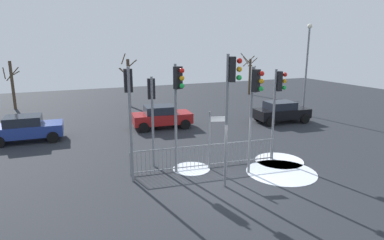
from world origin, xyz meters
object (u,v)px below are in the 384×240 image
at_px(traffic_light_mid_left, 129,98).
at_px(car_black_far, 281,111).
at_px(traffic_light_mid_right, 178,95).
at_px(bare_tree_left, 128,81).
at_px(traffic_light_rear_left, 231,92).
at_px(traffic_light_foreground_left, 255,97).
at_px(direction_sign_post, 211,137).
at_px(car_blue_near, 26,128).
at_px(traffic_light_foreground_right, 152,101).
at_px(car_red_mid, 161,116).
at_px(bare_tree_right, 250,74).
at_px(street_lamp, 307,60).
at_px(traffic_light_rear_right, 278,94).
at_px(bare_tree_centre, 12,84).

bearing_deg(traffic_light_mid_left, car_black_far, 32.43).
bearing_deg(traffic_light_mid_right, bare_tree_left, -114.35).
xyz_separation_m(traffic_light_rear_left, traffic_light_mid_left, (-3.32, 2.08, -0.34)).
relative_size(traffic_light_mid_left, traffic_light_foreground_left, 1.02).
bearing_deg(traffic_light_mid_right, car_black_far, -168.95).
relative_size(direction_sign_post, car_blue_near, 0.67).
bearing_deg(traffic_light_mid_left, traffic_light_mid_right, 3.74).
xyz_separation_m(traffic_light_mid_left, traffic_light_mid_right, (1.98, -0.09, 0.03)).
bearing_deg(car_black_far, direction_sign_post, -140.29).
bearing_deg(traffic_light_mid_left, traffic_light_rear_left, -25.73).
distance_m(traffic_light_foreground_right, traffic_light_mid_right, 1.59).
height_order(car_red_mid, bare_tree_right, bare_tree_right).
distance_m(traffic_light_foreground_right, street_lamp, 14.84).
height_order(traffic_light_rear_left, traffic_light_mid_right, traffic_light_rear_left).
distance_m(traffic_light_foreground_right, traffic_light_foreground_left, 4.45).
distance_m(traffic_light_rear_left, street_lamp, 14.71).
bearing_deg(traffic_light_mid_left, traffic_light_foreground_left, -9.20).
height_order(traffic_light_foreground_left, bare_tree_right, traffic_light_foreground_left).
bearing_deg(direction_sign_post, bare_tree_right, 69.64).
xyz_separation_m(car_black_far, bare_tree_left, (-8.57, 9.82, 1.45)).
relative_size(traffic_light_mid_right, direction_sign_post, 1.79).
bearing_deg(bare_tree_left, bare_tree_right, 7.51).
xyz_separation_m(traffic_light_foreground_right, direction_sign_post, (2.24, -1.38, -1.51)).
xyz_separation_m(traffic_light_rear_left, direction_sign_post, (0.17, 1.96, -2.25)).
bearing_deg(street_lamp, traffic_light_rear_right, -137.90).
distance_m(traffic_light_mid_left, bare_tree_centre, 19.18).
height_order(car_blue_near, car_red_mid, same).
bearing_deg(traffic_light_mid_right, traffic_light_mid_left, -22.40).
bearing_deg(traffic_light_rear_right, bare_tree_right, 172.03).
bearing_deg(traffic_light_foreground_right, car_blue_near, 139.29).
bearing_deg(traffic_light_mid_right, car_red_mid, -121.95).
relative_size(traffic_light_mid_left, car_red_mid, 1.17).
bearing_deg(car_blue_near, traffic_light_mid_right, -47.79).
bearing_deg(car_red_mid, bare_tree_centre, 136.71).
bearing_deg(traffic_light_mid_left, traffic_light_rear_right, 4.91).
relative_size(street_lamp, bare_tree_left, 1.49).
bearing_deg(traffic_light_mid_left, bare_tree_left, 84.65).
relative_size(car_black_far, car_red_mid, 1.00).
bearing_deg(car_black_far, bare_tree_centre, 149.23).
bearing_deg(direction_sign_post, traffic_light_rear_right, 15.48).
xyz_separation_m(direction_sign_post, car_red_mid, (0.13, 7.68, -0.71)).
distance_m(traffic_light_mid_left, car_blue_near, 9.15).
relative_size(car_red_mid, bare_tree_left, 0.87).
distance_m(traffic_light_mid_right, car_blue_near, 10.31).
height_order(street_lamp, bare_tree_centre, street_lamp).
distance_m(car_blue_near, car_red_mid, 7.96).
height_order(traffic_light_foreground_right, car_red_mid, traffic_light_foreground_right).
relative_size(traffic_light_rear_left, direction_sign_post, 1.96).
bearing_deg(traffic_light_rear_right, car_red_mid, -136.32).
bearing_deg(car_black_far, car_red_mid, 172.03).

